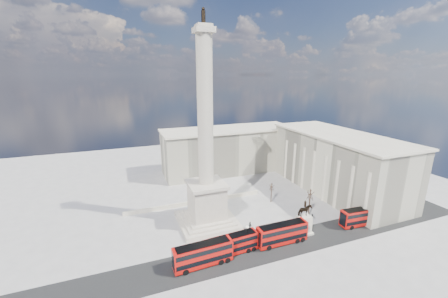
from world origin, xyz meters
name	(u,v)px	position (x,y,z in m)	size (l,w,h in m)	color
ground	(213,232)	(0.00, 0.00, 0.00)	(180.00, 180.00, 0.00)	#A3A09B
asphalt_road	(251,252)	(5.00, -10.00, 0.00)	(120.00, 9.00, 0.01)	black
nelsons_column	(206,175)	(0.00, 5.00, 12.92)	(14.00, 14.00, 49.85)	#C1B5A1
balustrade_wall	(196,202)	(0.00, 16.00, 0.55)	(40.00, 0.60, 1.10)	beige
building_east	(337,162)	(45.00, 10.00, 9.32)	(19.00, 46.00, 18.60)	beige
building_northeast	(229,150)	(20.00, 40.00, 8.32)	(51.00, 17.00, 16.60)	beige
red_bus_a	(203,254)	(-5.54, -10.34, 2.51)	(11.89, 3.27, 4.78)	#B70E09
red_bus_b	(234,244)	(1.43, -9.03, 2.26)	(10.74, 3.15, 4.30)	#B70E09
red_bus_c	(282,233)	(12.84, -9.52, 2.50)	(11.75, 2.79, 4.77)	#B70E09
red_bus_d	(362,216)	(35.52, -9.86, 2.36)	(11.26, 3.33, 4.50)	#B70E09
victorian_lamp	(247,236)	(4.46, -9.04, 3.44)	(0.50, 0.50, 5.84)	black
equestrian_statue	(304,222)	(19.69, -7.89, 2.96)	(4.08, 3.06, 8.48)	beige
bare_tree_near	(310,194)	(25.85, -1.89, 6.50)	(1.89, 1.89, 8.25)	#332319
bare_tree_mid	(272,186)	(21.05, 9.26, 4.94)	(1.65, 1.65, 6.27)	#332319
bare_tree_far	(320,170)	(42.91, 15.03, 5.24)	(1.63, 1.63, 6.65)	#332319
pedestrian_walking	(298,228)	(19.27, -6.50, 0.83)	(0.61, 0.40, 1.66)	black
pedestrian_standing	(312,217)	(25.59, -3.60, 0.86)	(0.83, 0.65, 1.72)	black
pedestrian_crossing	(250,225)	(8.86, -1.68, 0.97)	(1.13, 0.47, 1.94)	black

